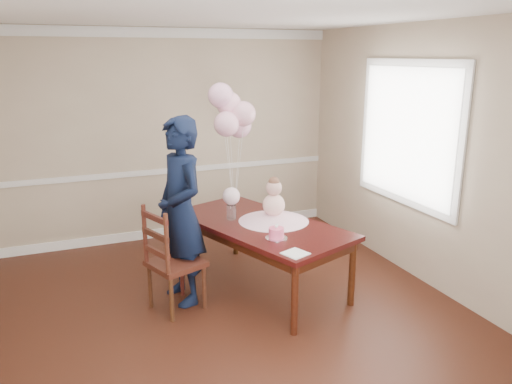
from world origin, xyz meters
name	(u,v)px	position (x,y,z in m)	size (l,w,h in m)	color
floor	(229,325)	(0.00, 0.00, 0.00)	(4.50, 5.00, 0.00)	black
ceiling	(224,10)	(0.00, 0.00, 2.70)	(4.50, 5.00, 0.02)	white
wall_back	(165,137)	(0.00, 2.50, 1.35)	(4.50, 0.02, 2.70)	tan
wall_front	(433,327)	(0.00, -2.50, 1.35)	(4.50, 0.02, 2.70)	tan
wall_right	(440,160)	(2.25, 0.00, 1.35)	(0.02, 5.00, 2.70)	tan
chair_rail_trim	(167,171)	(0.00, 2.49, 0.90)	(4.50, 0.02, 0.07)	silver
crown_molding	(160,33)	(0.00, 2.49, 2.63)	(4.50, 0.02, 0.12)	silver
baseboard_trim	(170,232)	(0.00, 2.49, 0.06)	(4.50, 0.02, 0.12)	white
window_frame	(408,134)	(2.23, 0.50, 1.55)	(0.02, 1.66, 1.56)	silver
window_blinds	(406,134)	(2.21, 0.50, 1.55)	(0.01, 1.50, 1.40)	white
dining_table_top	(260,225)	(0.55, 0.61, 0.69)	(0.96, 1.91, 0.05)	black
table_apron	(260,232)	(0.55, 0.61, 0.62)	(0.86, 1.82, 0.10)	black
table_leg_fl	(295,299)	(0.48, -0.36, 0.33)	(0.07, 0.07, 0.67)	black
table_leg_fr	(352,273)	(1.23, -0.08, 0.33)	(0.07, 0.07, 0.67)	black
table_leg_bl	(180,244)	(-0.13, 1.29, 0.33)	(0.07, 0.07, 0.67)	black
table_leg_br	(236,228)	(0.63, 1.57, 0.33)	(0.07, 0.07, 0.67)	black
baby_skirt	(274,216)	(0.70, 0.61, 0.76)	(0.73, 0.73, 0.10)	#F3B3C9
baby_torso	(274,205)	(0.70, 0.61, 0.89)	(0.23, 0.23, 0.23)	#FFA1BD
baby_head	(274,188)	(0.70, 0.61, 1.07)	(0.16, 0.16, 0.16)	#D29F91
baby_hair	(274,182)	(0.70, 0.61, 1.13)	(0.11, 0.11, 0.11)	brown
cake_platter	(276,238)	(0.52, 0.14, 0.72)	(0.21, 0.21, 0.01)	silver
birthday_cake	(276,233)	(0.52, 0.14, 0.77)	(0.14, 0.14, 0.10)	#FF5082
cake_flower_a	(276,226)	(0.52, 0.14, 0.83)	(0.03, 0.03, 0.03)	white
cake_flower_b	(277,225)	(0.54, 0.16, 0.83)	(0.03, 0.03, 0.03)	white
rose_vase_near	(231,212)	(0.32, 0.83, 0.79)	(0.10, 0.10, 0.15)	white
roses_near	(231,196)	(0.32, 0.83, 0.96)	(0.18, 0.18, 0.18)	silver
napkin	(295,253)	(0.52, -0.27, 0.72)	(0.19, 0.19, 0.01)	white
balloon_weight	(235,209)	(0.46, 1.13, 0.73)	(0.04, 0.04, 0.02)	silver
balloon_a	(226,124)	(0.37, 1.10, 1.67)	(0.27, 0.27, 0.27)	#EDA8C0
balloon_b	(243,114)	(0.57, 1.12, 1.77)	(0.27, 0.27, 0.27)	#E2A0B2
balloon_c	(229,104)	(0.45, 1.23, 1.86)	(0.27, 0.27, 0.27)	#FFB4CC
balloon_d	(221,95)	(0.35, 1.21, 1.96)	(0.27, 0.27, 0.27)	#EEA8CA
balloon_e	(239,126)	(0.57, 1.25, 1.62)	(0.27, 0.27, 0.27)	#E09EBB
balloon_ribbon_a	(231,174)	(0.42, 1.12, 1.13)	(0.00, 0.00, 0.80)	white
balloon_ribbon_b	(239,169)	(0.51, 1.13, 1.18)	(0.00, 0.00, 0.90)	silver
balloon_ribbon_c	(232,164)	(0.45, 1.18, 1.22)	(0.00, 0.00, 0.99)	silver
balloon_ribbon_d	(228,160)	(0.41, 1.17, 1.27)	(0.00, 0.00, 1.09)	white
balloon_ribbon_e	(237,174)	(0.52, 1.19, 1.10)	(0.00, 0.00, 0.75)	white
dining_chair_seat	(176,263)	(-0.36, 0.49, 0.46)	(0.45, 0.45, 0.05)	#3B1710
chair_leg_fl	(172,300)	(-0.46, 0.25, 0.22)	(0.04, 0.04, 0.44)	#391E0F
chair_leg_fr	(204,287)	(-0.12, 0.39, 0.22)	(0.04, 0.04, 0.44)	#381A0F
chair_leg_bl	(150,286)	(-0.60, 0.60, 0.22)	(0.04, 0.04, 0.44)	#33190E
chair_leg_br	(182,275)	(-0.25, 0.73, 0.22)	(0.04, 0.04, 0.44)	#3D1410
chair_back_post_l	(167,245)	(-0.48, 0.25, 0.76)	(0.04, 0.04, 0.57)	#3D1A10
chair_back_post_r	(145,234)	(-0.62, 0.59, 0.76)	(0.04, 0.04, 0.57)	#3D1710
chair_slat_low	(156,252)	(-0.55, 0.42, 0.64)	(0.03, 0.41, 0.05)	#3E1811
chair_slat_mid	(155,235)	(-0.55, 0.42, 0.80)	(0.03, 0.41, 0.05)	black
chair_slat_top	(154,218)	(-0.55, 0.42, 0.96)	(0.03, 0.41, 0.05)	#39140F
woman	(181,212)	(-0.25, 0.65, 0.92)	(0.67, 0.44, 1.83)	black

